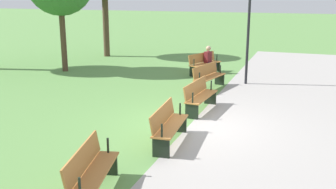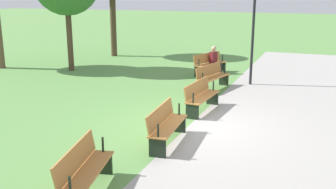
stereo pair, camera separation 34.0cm
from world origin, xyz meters
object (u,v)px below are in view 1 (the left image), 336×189
(bench_2, at_px, (200,95))
(person_seated, at_px, (210,59))
(bench_1, at_px, (208,76))
(bench_4, at_px, (91,171))
(bench_0, at_px, (204,63))
(lamp_post, at_px, (249,15))
(bench_3, at_px, (168,124))

(bench_2, relative_size, person_seated, 1.51)
(bench_1, bearing_deg, bench_4, 13.28)
(bench_0, bearing_deg, bench_4, 26.52)
(bench_2, relative_size, bench_4, 0.98)
(bench_0, bearing_deg, lamp_post, 78.36)
(bench_1, distance_m, bench_4, 8.31)
(bench_2, height_order, bench_4, same)
(person_seated, bearing_deg, lamp_post, 72.85)
(bench_0, relative_size, bench_1, 0.99)
(bench_0, height_order, person_seated, person_seated)
(person_seated, bearing_deg, bench_3, 29.38)
(lamp_post, bearing_deg, bench_0, -123.77)
(bench_3, xyz_separation_m, lamp_post, (-6.86, 0.75, 2.13))
(person_seated, relative_size, lamp_post, 0.32)
(bench_0, relative_size, bench_2, 1.01)
(bench_0, xyz_separation_m, bench_4, (10.98, 0.84, 0.00))
(bench_4, bearing_deg, bench_1, 166.72)
(bench_0, xyz_separation_m, bench_2, (5.42, 1.27, 0.00))
(bench_2, bearing_deg, lamp_post, 173.96)
(bench_0, xyz_separation_m, bench_3, (8.22, 1.27, 0.00))
(person_seated, bearing_deg, bench_2, 32.95)
(bench_1, height_order, person_seated, person_seated)
(bench_2, distance_m, bench_3, 2.79)
(bench_3, height_order, bench_4, same)
(person_seated, height_order, lamp_post, lamp_post)
(bench_1, relative_size, bench_4, 1.00)
(bench_1, bearing_deg, bench_0, -149.15)
(bench_3, bearing_deg, bench_1, 179.97)
(bench_2, xyz_separation_m, lamp_post, (-4.07, 0.75, 2.13))
(bench_1, xyz_separation_m, bench_2, (2.76, 0.43, 0.00))
(bench_0, relative_size, bench_3, 1.01)
(bench_4, bearing_deg, bench_0, 171.12)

